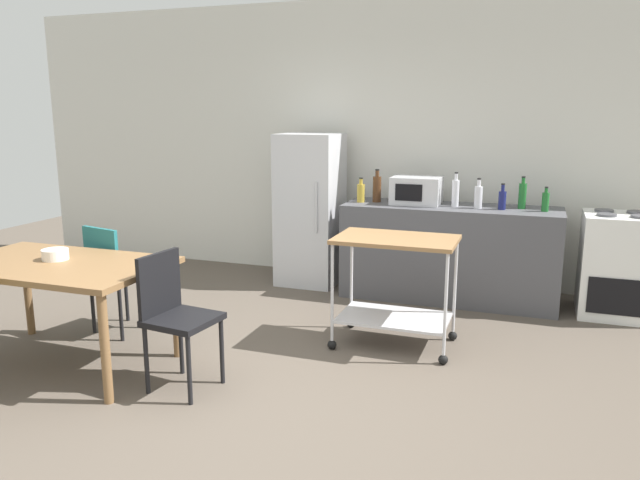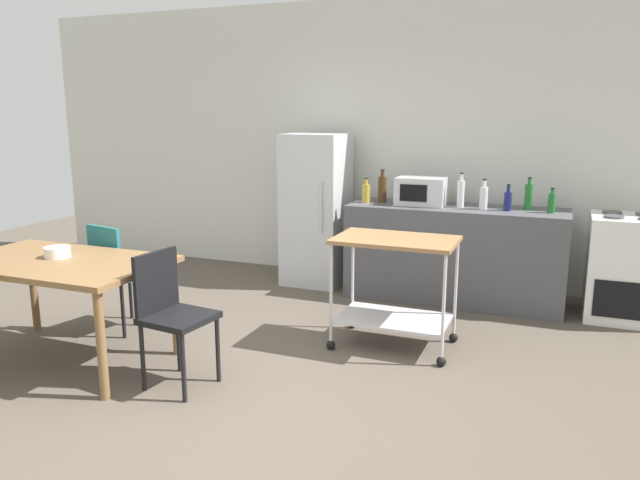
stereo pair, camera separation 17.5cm
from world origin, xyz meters
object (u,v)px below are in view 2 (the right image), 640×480
(bottle_vinegar, at_px, (366,193))
(bottle_wine, at_px, (508,200))
(fruit_bowl, at_px, (57,252))
(stove_oven, at_px, (624,268))
(bottle_soy_sauce, at_px, (552,203))
(dining_table, at_px, (59,271))
(bottle_sparkling_water, at_px, (461,193))
(kitchen_cart, at_px, (395,274))
(microwave, at_px, (422,191))
(bottle_sesame_oil, at_px, (529,196))
(refrigerator, at_px, (316,209))
(bottle_olive_oil, at_px, (382,189))
(chair_black, at_px, (171,309))
(bottle_soda, at_px, (484,197))
(chair_teal, at_px, (118,269))

(bottle_vinegar, distance_m, bottle_wine, 1.33)
(fruit_bowl, bearing_deg, stove_oven, 32.33)
(bottle_wine, bearing_deg, bottle_vinegar, 179.74)
(bottle_soy_sauce, relative_size, fruit_bowl, 1.22)
(bottle_wine, bearing_deg, dining_table, -139.09)
(bottle_sparkling_water, relative_size, fruit_bowl, 1.76)
(kitchen_cart, height_order, microwave, microwave)
(bottle_sesame_oil, bearing_deg, microwave, -177.32)
(refrigerator, height_order, bottle_olive_oil, refrigerator)
(chair_black, distance_m, stove_oven, 3.82)
(bottle_olive_oil, distance_m, fruit_bowl, 3.00)
(bottle_soda, bearing_deg, kitchen_cart, -109.80)
(chair_black, distance_m, bottle_soy_sauce, 3.38)
(microwave, xyz_separation_m, bottle_sesame_oil, (0.96, 0.05, -0.01))
(bottle_olive_oil, xyz_separation_m, bottle_sesame_oil, (1.35, 0.04, -0.01))
(bottle_soda, bearing_deg, microwave, 173.06)
(bottle_soda, bearing_deg, fruit_bowl, -138.17)
(bottle_wine, xyz_separation_m, bottle_sesame_oil, (0.17, 0.12, 0.03))
(refrigerator, relative_size, fruit_bowl, 8.53)
(chair_teal, relative_size, bottle_sparkling_water, 2.79)
(bottle_olive_oil, distance_m, bottle_soda, 0.98)
(bottle_vinegar, xyz_separation_m, bottle_soda, (1.12, -0.00, 0.01))
(bottle_olive_oil, relative_size, bottle_wine, 1.35)
(chair_teal, relative_size, bottle_sesame_oil, 3.02)
(refrigerator, relative_size, bottle_sparkling_water, 4.85)
(bottle_sparkling_water, distance_m, bottle_soy_sauce, 0.79)
(dining_table, xyz_separation_m, bottle_olive_oil, (1.63, 2.52, 0.36))
(dining_table, bearing_deg, microwave, 51.19)
(bottle_sparkling_water, height_order, bottle_wine, bottle_sparkling_water)
(chair_black, distance_m, bottle_olive_oil, 2.70)
(fruit_bowl, bearing_deg, chair_teal, 87.72)
(bottle_sparkling_water, relative_size, bottle_wine, 1.34)
(stove_oven, distance_m, bottle_wine, 1.13)
(bottle_soda, bearing_deg, bottle_vinegar, 179.76)
(chair_black, bearing_deg, fruit_bowl, 91.31)
(dining_table, xyz_separation_m, bottle_soy_sauce, (3.19, 2.46, 0.32))
(chair_teal, xyz_separation_m, kitchen_cart, (2.18, 0.50, 0.05))
(kitchen_cart, distance_m, bottle_vinegar, 1.51)
(kitchen_cart, distance_m, bottle_soy_sauce, 1.73)
(chair_teal, bearing_deg, bottle_olive_oil, -118.58)
(bottle_soy_sauce, xyz_separation_m, fruit_bowl, (-3.24, -2.41, -0.20))
(kitchen_cart, bearing_deg, dining_table, -151.81)
(kitchen_cart, distance_m, microwave, 1.45)
(kitchen_cart, height_order, bottle_soda, bottle_soda)
(microwave, bearing_deg, refrigerator, 176.21)
(bottle_wine, distance_m, bottle_sesame_oil, 0.21)
(chair_black, height_order, refrigerator, refrigerator)
(chair_teal, distance_m, bottle_soda, 3.23)
(bottle_vinegar, xyz_separation_m, microwave, (0.53, 0.07, 0.03))
(kitchen_cart, bearing_deg, fruit_bowl, -153.65)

